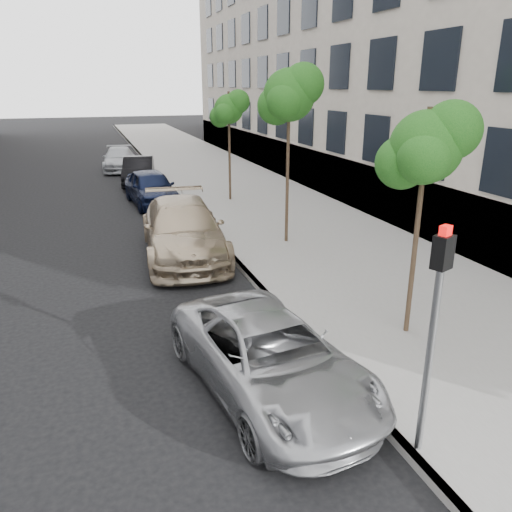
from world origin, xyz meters
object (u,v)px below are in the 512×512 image
sedan_blue (151,188)px  sedan_rear (119,159)px  tree_near (427,147)px  signal_pole (434,317)px  minivan (270,357)px  sedan_black (139,171)px  suv (183,229)px  tree_far (229,109)px  tree_mid (290,95)px

sedan_blue → sedan_rear: sedan_blue is taller
tree_near → sedan_blue: 14.35m
signal_pole → sedan_blue: bearing=72.9°
minivan → sedan_blue: size_ratio=1.07×
sedan_black → sedan_rear: 5.00m
suv → sedan_blue: 7.08m
signal_pole → sedan_rear: (-1.99, 26.47, -1.47)m
tree_far → suv: 7.91m
tree_far → minivan: 14.66m
sedan_rear → minivan: bearing=-83.3°
sedan_blue → sedan_black: bearing=84.9°
signal_pole → tree_far: bearing=61.3°
suv → sedan_rear: suv is taller
tree_mid → signal_pole: (-1.93, -9.52, -2.47)m
signal_pole → suv: 9.74m
tree_near → minivan: tree_near is taller
suv → sedan_rear: 16.93m
sedan_blue → suv: bearing=-95.1°
signal_pole → sedan_blue: size_ratio=0.73×
suv → sedan_blue: (0.00, 7.08, -0.08)m
suv → tree_near: bearing=-58.0°
tree_mid → sedan_blue: (-3.33, 7.11, -3.86)m
minivan → signal_pole: bearing=-64.6°
tree_near → suv: size_ratio=0.80×
tree_near → sedan_rear: bearing=99.5°
tree_mid → sedan_black: bearing=105.5°
tree_near → signal_pole: size_ratio=1.42×
suv → sedan_black: suv is taller
tree_far → signal_pole: size_ratio=1.44×
tree_far → signal_pole: 16.24m
tree_far → sedan_rear: (-3.92, 10.45, -3.26)m
tree_near → sedan_rear: tree_near is taller
tree_near → tree_far: tree_far is taller
tree_mid → sedan_blue: 8.75m
tree_near → sedan_black: tree_near is taller
tree_far → sedan_blue: bearing=169.6°
tree_mid → sedan_black: size_ratio=1.27×
tree_far → sedan_blue: 4.64m
tree_far → sedan_rear: 11.63m
tree_far → sedan_black: (-3.33, 5.48, -3.23)m
signal_pole → suv: signal_pole is taller
suv → sedan_black: size_ratio=1.34×
tree_mid → sedan_rear: bearing=103.0°
sedan_rear → suv: bearing=-82.7°
sedan_rear → tree_near: bearing=-75.2°
tree_near → signal_pole: (-1.93, -3.02, -1.69)m
sedan_black → suv: bearing=-81.0°
minivan → sedan_black: 19.38m
tree_mid → suv: 5.03m
tree_near → suv: bearing=117.0°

